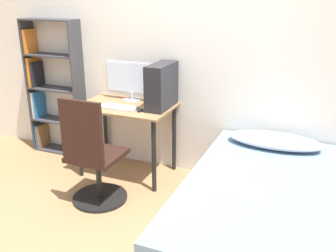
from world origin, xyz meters
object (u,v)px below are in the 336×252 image
(bookshelf, at_px, (50,90))
(pc_tower, at_px, (162,86))
(office_chair, at_px, (94,164))
(keyboard, at_px, (119,107))
(monitor, at_px, (132,80))
(bed, at_px, (257,214))

(bookshelf, height_order, pc_tower, bookshelf)
(office_chair, relative_size, keyboard, 2.74)
(keyboard, bearing_deg, bookshelf, 163.92)
(bookshelf, xyz_separation_m, monitor, (1.09, -0.00, 0.22))
(bed, relative_size, monitor, 3.35)
(bookshelf, xyz_separation_m, keyboard, (1.10, -0.32, 0.01))
(bookshelf, height_order, bed, bookshelf)
(office_chair, height_order, keyboard, office_chair)
(monitor, bearing_deg, bookshelf, 179.98)
(monitor, relative_size, pc_tower, 1.36)
(office_chair, bearing_deg, pc_tower, 64.24)
(bookshelf, distance_m, office_chair, 1.46)
(office_chair, xyz_separation_m, bed, (1.46, -0.03, -0.13))
(monitor, height_order, pc_tower, pc_tower)
(monitor, bearing_deg, office_chair, -86.87)
(bed, distance_m, keyboard, 1.68)
(bed, relative_size, pc_tower, 4.54)
(monitor, bearing_deg, pc_tower, -17.72)
(bed, bearing_deg, office_chair, 178.69)
(pc_tower, bearing_deg, bookshelf, 175.11)
(bookshelf, relative_size, pc_tower, 3.55)
(monitor, bearing_deg, keyboard, -87.08)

